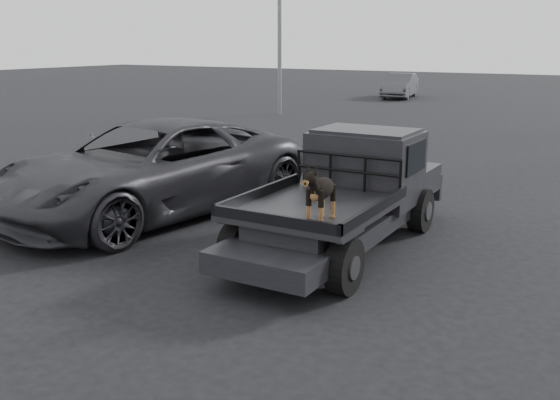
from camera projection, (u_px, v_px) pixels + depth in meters
The scene contains 7 objects.
ground at pixel (254, 275), 8.84m from camera, with size 120.00×120.00×0.00m, color black.
flatbed_ute at pixel (341, 220), 9.93m from camera, with size 2.00×5.40×0.92m, color black, non-canonical shape.
ute_cab at pixel (366, 155), 10.50m from camera, with size 1.72×1.30×0.88m, color black, non-canonical shape.
headache_rack at pixel (347, 173), 9.92m from camera, with size 1.80×0.08×0.55m, color black, non-canonical shape.
dog at pixel (321, 193), 8.19m from camera, with size 0.32×0.60×0.74m, color black, non-canonical shape.
parked_suv at pixel (152, 168), 11.81m from camera, with size 2.93×6.35×1.77m, color #2D2C31.
distant_car_a at pixel (400, 86), 36.25m from camera, with size 1.48×4.25×1.40m, color #434448.
Camera 1 is at (4.47, -7.00, 3.23)m, focal length 40.00 mm.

